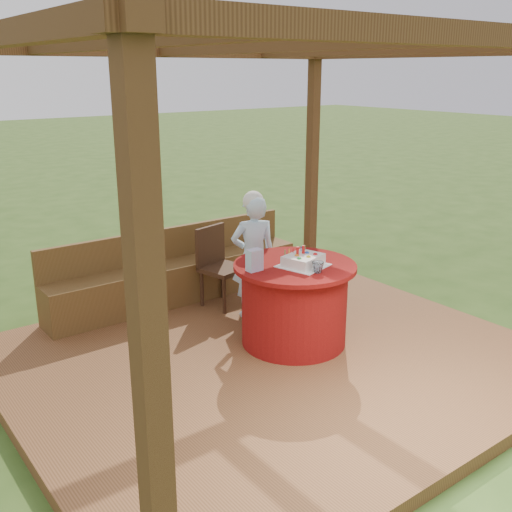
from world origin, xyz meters
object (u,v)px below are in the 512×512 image
(bench, at_px, (177,277))
(gift_bag, at_px, (254,260))
(birthday_cake, at_px, (303,260))
(chair, at_px, (218,262))
(table, at_px, (294,303))
(elderly_woman, at_px, (253,254))
(drinking_glass, at_px, (318,267))

(bench, xyz_separation_m, gift_bag, (-0.08, -1.55, 0.61))
(birthday_cake, xyz_separation_m, gift_bag, (-0.43, 0.16, 0.04))
(chair, distance_m, birthday_cake, 1.38)
(birthday_cake, relative_size, gift_bag, 2.42)
(birthday_cake, distance_m, gift_bag, 0.46)
(table, xyz_separation_m, chair, (-0.03, 1.25, 0.08))
(birthday_cake, bearing_deg, bench, 101.62)
(table, height_order, elderly_woman, elderly_woman)
(gift_bag, bearing_deg, table, -11.54)
(table, relative_size, birthday_cake, 2.39)
(elderly_woman, distance_m, birthday_cake, 0.86)
(gift_bag, bearing_deg, elderly_woman, 52.56)
(bench, bearing_deg, table, -78.64)
(elderly_woman, bearing_deg, chair, 102.70)
(table, distance_m, birthday_cake, 0.45)
(table, bearing_deg, birthday_cake, -73.39)
(table, height_order, drinking_glass, drinking_glass)
(bench, distance_m, chair, 0.53)
(elderly_woman, height_order, birthday_cake, elderly_woman)
(chair, relative_size, birthday_cake, 1.83)
(table, relative_size, chair, 1.30)
(elderly_woman, bearing_deg, drinking_glass, -94.48)
(gift_bag, height_order, drinking_glass, gift_bag)
(bench, xyz_separation_m, chair, (0.30, -0.38, 0.21))
(elderly_woman, height_order, gift_bag, elderly_woman)
(elderly_woman, bearing_deg, bench, 115.28)
(bench, bearing_deg, elderly_woman, -64.72)
(bench, height_order, gift_bag, gift_bag)
(birthday_cake, xyz_separation_m, drinking_glass, (-0.02, -0.22, -0.00))
(bench, relative_size, table, 2.65)
(bench, distance_m, drinking_glass, 2.04)
(bench, distance_m, birthday_cake, 1.84)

